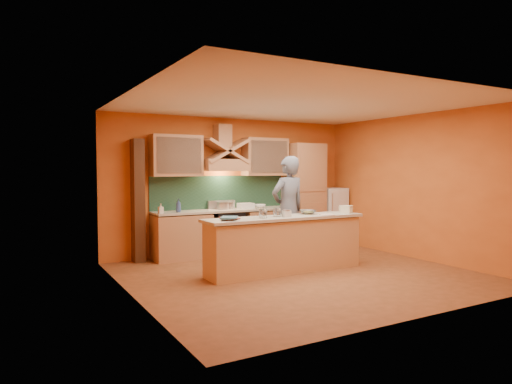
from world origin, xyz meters
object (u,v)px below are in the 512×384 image
stove (226,232)px  kitchen_scale (286,214)px  mixing_bowl (308,212)px  fridge (331,216)px  person (288,209)px

stove → kitchen_scale: 2.07m
kitchen_scale → mixing_bowl: kitchen_scale is taller
fridge → mixing_bowl: 2.67m
fridge → person: person is taller
stove → person: size_ratio=0.45×
mixing_bowl → stove: bearing=112.7°
stove → fridge: (2.70, 0.00, 0.20)m
fridge → person: size_ratio=0.66×
mixing_bowl → fridge: bearing=42.5°
person → stove: bearing=-62.6°
fridge → kitchen_scale: 3.23m
stove → mixing_bowl: bearing=-67.3°
mixing_bowl → kitchen_scale: bearing=-161.2°
kitchen_scale → mixing_bowl: (0.58, 0.20, -0.02)m
fridge → kitchen_scale: size_ratio=10.37×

